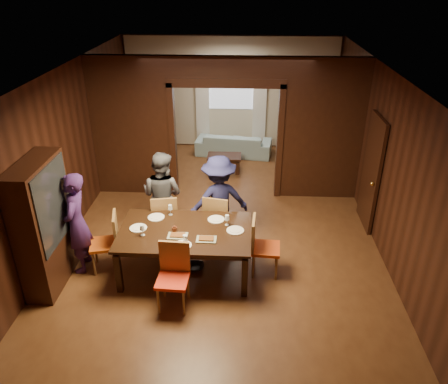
# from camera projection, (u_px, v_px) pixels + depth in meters

# --- Properties ---
(floor) EXTENTS (9.00, 9.00, 0.00)m
(floor) POSITION_uv_depth(u_px,v_px,m) (222.00, 232.00, 8.08)
(floor) COLOR #542E17
(floor) RESTS_ON ground
(ceiling) EXTENTS (5.50, 9.00, 0.02)m
(ceiling) POSITION_uv_depth(u_px,v_px,m) (221.00, 74.00, 6.76)
(ceiling) COLOR silver
(ceiling) RESTS_ON room_walls
(room_walls) EXTENTS (5.52, 9.01, 2.90)m
(room_walls) POSITION_uv_depth(u_px,v_px,m) (227.00, 122.00, 9.07)
(room_walls) COLOR black
(room_walls) RESTS_ON floor
(person_purple) EXTENTS (0.45, 0.64, 1.67)m
(person_purple) POSITION_uv_depth(u_px,v_px,m) (77.00, 223.00, 6.77)
(person_purple) COLOR #3A1D55
(person_purple) RESTS_ON floor
(person_grey) EXTENTS (0.96, 0.87, 1.61)m
(person_grey) POSITION_uv_depth(u_px,v_px,m) (162.00, 195.00, 7.68)
(person_grey) COLOR #4F4F56
(person_grey) RESTS_ON floor
(person_navy) EXTENTS (1.18, 0.89, 1.62)m
(person_navy) POSITION_uv_depth(u_px,v_px,m) (219.00, 200.00, 7.50)
(person_navy) COLOR #1B1B44
(person_navy) RESTS_ON floor
(sofa) EXTENTS (2.01, 0.99, 0.56)m
(sofa) POSITION_uv_depth(u_px,v_px,m) (234.00, 144.00, 11.37)
(sofa) COLOR #99BEC8
(sofa) RESTS_ON floor
(serving_bowl) EXTENTS (0.28, 0.28, 0.07)m
(serving_bowl) POSITION_uv_depth(u_px,v_px,m) (194.00, 227.00, 6.75)
(serving_bowl) COLOR black
(serving_bowl) RESTS_ON dining_table
(dining_table) EXTENTS (2.03, 1.26, 0.76)m
(dining_table) POSITION_uv_depth(u_px,v_px,m) (186.00, 251.00, 6.89)
(dining_table) COLOR black
(dining_table) RESTS_ON floor
(coffee_table) EXTENTS (0.80, 0.50, 0.40)m
(coffee_table) POSITION_uv_depth(u_px,v_px,m) (224.00, 163.00, 10.44)
(coffee_table) COLOR black
(coffee_table) RESTS_ON floor
(chair_left) EXTENTS (0.53, 0.53, 0.97)m
(chair_left) POSITION_uv_depth(u_px,v_px,m) (104.00, 242.00, 6.92)
(chair_left) COLOR #C94E12
(chair_left) RESTS_ON floor
(chair_right) EXTENTS (0.47, 0.47, 0.97)m
(chair_right) POSITION_uv_depth(u_px,v_px,m) (266.00, 247.00, 6.82)
(chair_right) COLOR #C74112
(chair_right) RESTS_ON floor
(chair_far_l) EXTENTS (0.52, 0.52, 0.97)m
(chair_far_l) POSITION_uv_depth(u_px,v_px,m) (165.00, 218.00, 7.60)
(chair_far_l) COLOR red
(chair_far_l) RESTS_ON floor
(chair_far_r) EXTENTS (0.52, 0.52, 0.97)m
(chair_far_r) POSITION_uv_depth(u_px,v_px,m) (218.00, 218.00, 7.59)
(chair_far_r) COLOR #BF7612
(chair_far_r) RESTS_ON floor
(chair_near) EXTENTS (0.46, 0.46, 0.97)m
(chair_near) POSITION_uv_depth(u_px,v_px,m) (173.00, 278.00, 6.12)
(chair_near) COLOR red
(chair_near) RESTS_ON floor
(hutch) EXTENTS (0.40, 1.20, 2.00)m
(hutch) POSITION_uv_depth(u_px,v_px,m) (44.00, 225.00, 6.41)
(hutch) COLOR black
(hutch) RESTS_ON floor
(door_right) EXTENTS (0.06, 0.90, 2.10)m
(door_right) POSITION_uv_depth(u_px,v_px,m) (371.00, 173.00, 7.92)
(door_right) COLOR black
(door_right) RESTS_ON floor
(window_far) EXTENTS (1.20, 0.03, 1.30)m
(window_far) POSITION_uv_depth(u_px,v_px,m) (231.00, 84.00, 11.25)
(window_far) COLOR silver
(window_far) RESTS_ON back_wall
(curtain_left) EXTENTS (0.35, 0.06, 2.40)m
(curtain_left) POSITION_uv_depth(u_px,v_px,m) (203.00, 101.00, 11.45)
(curtain_left) COLOR white
(curtain_left) RESTS_ON back_wall
(curtain_right) EXTENTS (0.35, 0.06, 2.40)m
(curtain_right) POSITION_uv_depth(u_px,v_px,m) (260.00, 102.00, 11.38)
(curtain_right) COLOR white
(curtain_right) RESTS_ON back_wall
(plate_left) EXTENTS (0.27, 0.27, 0.01)m
(plate_left) POSITION_uv_depth(u_px,v_px,m) (138.00, 228.00, 6.78)
(plate_left) COLOR white
(plate_left) RESTS_ON dining_table
(plate_far_l) EXTENTS (0.27, 0.27, 0.01)m
(plate_far_l) POSITION_uv_depth(u_px,v_px,m) (156.00, 217.00, 7.07)
(plate_far_l) COLOR white
(plate_far_l) RESTS_ON dining_table
(plate_far_r) EXTENTS (0.27, 0.27, 0.01)m
(plate_far_r) POSITION_uv_depth(u_px,v_px,m) (216.00, 219.00, 7.01)
(plate_far_r) COLOR white
(plate_far_r) RESTS_ON dining_table
(plate_right) EXTENTS (0.27, 0.27, 0.01)m
(plate_right) POSITION_uv_depth(u_px,v_px,m) (235.00, 230.00, 6.72)
(plate_right) COLOR silver
(plate_right) RESTS_ON dining_table
(plate_near) EXTENTS (0.27, 0.27, 0.01)m
(plate_near) POSITION_uv_depth(u_px,v_px,m) (182.00, 245.00, 6.35)
(plate_near) COLOR white
(plate_near) RESTS_ON dining_table
(platter_a) EXTENTS (0.30, 0.20, 0.04)m
(platter_a) POSITION_uv_depth(u_px,v_px,m) (178.00, 235.00, 6.57)
(platter_a) COLOR gray
(platter_a) RESTS_ON dining_table
(platter_b) EXTENTS (0.30, 0.20, 0.04)m
(platter_b) POSITION_uv_depth(u_px,v_px,m) (206.00, 239.00, 6.48)
(platter_b) COLOR gray
(platter_b) RESTS_ON dining_table
(wineglass_left) EXTENTS (0.08, 0.08, 0.18)m
(wineglass_left) POSITION_uv_depth(u_px,v_px,m) (142.00, 230.00, 6.56)
(wineglass_left) COLOR white
(wineglass_left) RESTS_ON dining_table
(wineglass_far) EXTENTS (0.08, 0.08, 0.18)m
(wineglass_far) POSITION_uv_depth(u_px,v_px,m) (170.00, 210.00, 7.12)
(wineglass_far) COLOR white
(wineglass_far) RESTS_ON dining_table
(wineglass_right) EXTENTS (0.08, 0.08, 0.18)m
(wineglass_right) POSITION_uv_depth(u_px,v_px,m) (227.00, 220.00, 6.82)
(wineglass_right) COLOR white
(wineglass_right) RESTS_ON dining_table
(tumbler) EXTENTS (0.07, 0.07, 0.14)m
(tumbler) POSITION_uv_depth(u_px,v_px,m) (185.00, 239.00, 6.38)
(tumbler) COLOR silver
(tumbler) RESTS_ON dining_table
(condiment_jar) EXTENTS (0.08, 0.08, 0.11)m
(condiment_jar) POSITION_uv_depth(u_px,v_px,m) (175.00, 229.00, 6.65)
(condiment_jar) COLOR #481F11
(condiment_jar) RESTS_ON dining_table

